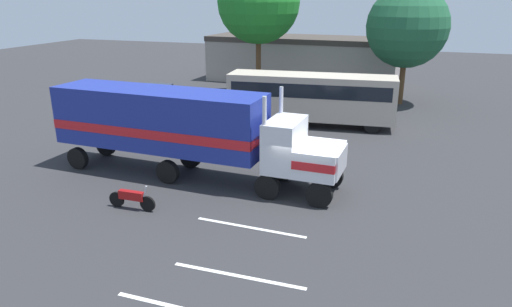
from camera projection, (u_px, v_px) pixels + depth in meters
ground_plane at (305, 196)px, 20.27m from camera, size 120.00×120.00×0.00m
lane_stripe_near at (250, 228)px, 17.53m from camera, size 4.40×0.30×0.01m
lane_stripe_mid at (238, 276)px, 14.52m from camera, size 4.40×0.19×0.01m
semi_truck at (179, 125)px, 21.85m from camera, size 14.27×3.18×4.50m
person_bystander at (188, 143)px, 24.68m from camera, size 0.36×0.47×1.63m
parked_bus at (311, 95)px, 30.76m from camera, size 11.19×3.53×3.40m
parked_car at (157, 94)px, 37.17m from camera, size 4.69×2.74×1.57m
motorcycle at (132, 198)px, 18.92m from camera, size 2.11×0.26×1.12m
tree_left at (258, 2)px, 37.72m from camera, size 6.79×6.79×11.23m
tree_center at (407, 27)px, 35.49m from camera, size 6.27×6.27×9.19m
building_backdrop at (302, 58)px, 46.08m from camera, size 18.92×6.87×4.48m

